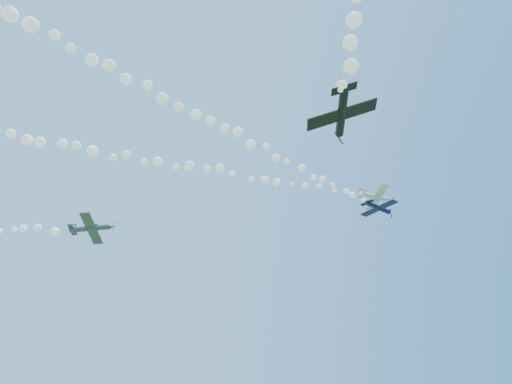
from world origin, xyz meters
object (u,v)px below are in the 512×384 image
object	(u,v)px
plane_white	(377,197)
plane_black	(342,113)
plane_navy	(378,208)
plane_grey	(92,228)

from	to	relation	value
plane_white	plane_black	world-z (taller)	plane_white
plane_navy	plane_grey	xyz separation A→B (m)	(-46.15, 15.41, -2.97)
plane_white	plane_black	xyz separation A→B (m)	(-21.04, -25.81, -16.34)
plane_white	plane_navy	xyz separation A→B (m)	(-0.31, -0.06, -2.57)
plane_white	plane_black	size ratio (longest dim) A/B	1.00
plane_grey	plane_white	bearing A→B (deg)	-1.08
plane_navy	plane_black	xyz separation A→B (m)	(-20.72, -25.75, -13.76)
plane_navy	plane_black	world-z (taller)	plane_navy
plane_white	plane_grey	world-z (taller)	plane_white
plane_white	plane_navy	world-z (taller)	plane_white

